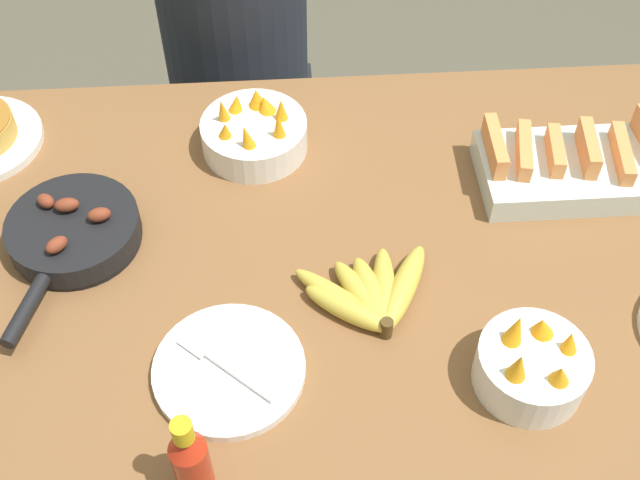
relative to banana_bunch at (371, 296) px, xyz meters
name	(u,v)px	position (x,y,z in m)	size (l,w,h in m)	color
ground_plane	(320,445)	(-0.07, 0.11, -0.75)	(14.00, 14.00, 0.00)	#565142
dining_table	(320,284)	(-0.07, 0.11, -0.11)	(1.63, 0.92, 0.73)	brown
banana_bunch	(371,296)	(0.00, 0.00, 0.00)	(0.24, 0.18, 0.04)	gold
melon_tray	(573,166)	(0.39, 0.25, 0.01)	(0.33, 0.18, 0.10)	silver
skillet	(73,232)	(-0.48, 0.16, 0.01)	(0.22, 0.34, 0.08)	black
empty_plate_far_left	(229,369)	(-0.22, -0.11, -0.01)	(0.23, 0.23, 0.02)	white
fruit_bowl_mango	(254,133)	(-0.18, 0.37, 0.02)	(0.20, 0.20, 0.12)	white
fruit_bowl_citrus	(532,365)	(0.22, -0.16, 0.02)	(0.16, 0.16, 0.12)	white
hot_sauce_bottle	(190,459)	(-0.27, -0.28, 0.05)	(0.05, 0.05, 0.17)	#B72814
person_figure	(241,93)	(-0.22, 0.82, -0.25)	(0.37, 0.37, 1.20)	black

